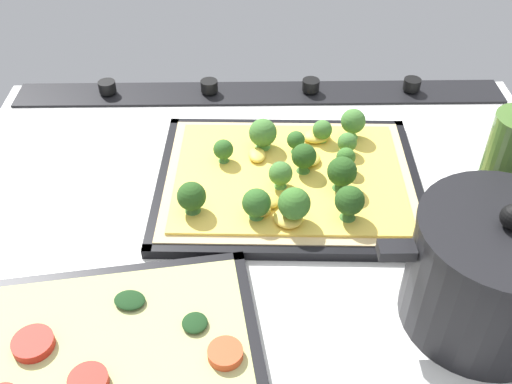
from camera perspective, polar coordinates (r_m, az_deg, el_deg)
ground_plane at (r=73.84cm, az=0.93°, el=-4.77°), size 83.04×72.18×3.00cm
stove_control_panel at (r=98.47cm, az=0.39°, el=9.67°), size 79.72×7.00×2.60cm
baking_tray_front at (r=79.49cm, az=3.14°, el=0.89°), size 35.93×29.04×1.30cm
broccoli_pizza at (r=77.98cm, az=3.41°, el=1.70°), size 33.45×26.56×6.18cm
baking_tray_back at (r=61.94cm, az=-13.79°, el=-16.02°), size 32.92×28.91×1.30cm
veggie_pizza_back at (r=61.18cm, az=-14.10°, el=-15.94°), size 30.21×26.20×1.90cm
cooking_pot at (r=63.80cm, az=21.77°, el=-7.30°), size 23.66×16.79×15.47cm
oil_bottle at (r=73.03cm, az=22.93°, el=1.71°), size 5.96×5.96×21.63cm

